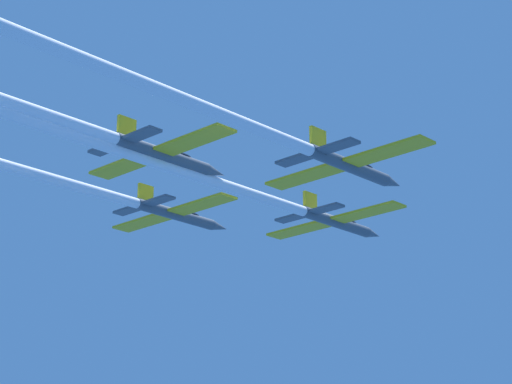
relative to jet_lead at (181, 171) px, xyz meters
The scene contains 3 objects.
jet_lead is the anchor object (origin of this frame).
jet_left_wing 16.56m from the jet_lead, 150.34° to the right, with size 20.71×69.18×3.43m.
jet_right_wing 21.61m from the jet_lead, 45.40° to the right, with size 20.71×80.82×3.43m.
Camera 1 is at (73.60, -92.18, -36.05)m, focal length 68.25 mm.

